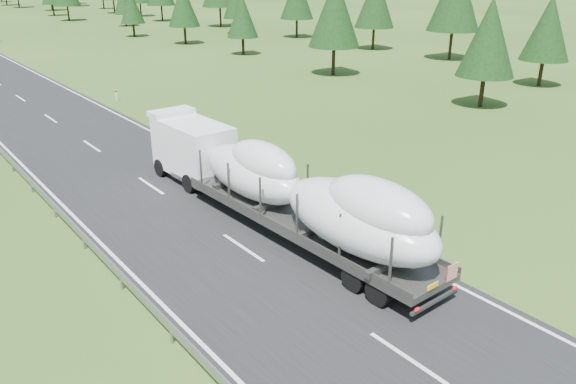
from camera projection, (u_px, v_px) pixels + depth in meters
ground at (243, 248)px, 23.57m from camera, size 400.00×400.00×0.00m
boat_truck at (282, 184)px, 24.37m from camera, size 3.35×19.19×4.01m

